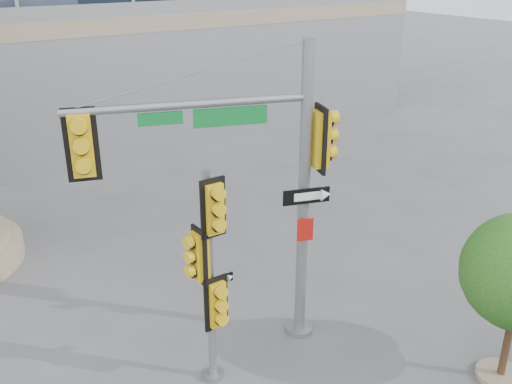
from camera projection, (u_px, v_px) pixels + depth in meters
ground at (333, 376)px, 11.09m from camera, size 120.00×120.00×0.00m
main_signal_pole at (248, 171)px, 10.64m from camera, size 4.67×1.84×6.21m
secondary_signal_pole at (210, 267)px, 10.01m from camera, size 0.74×0.55×4.26m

